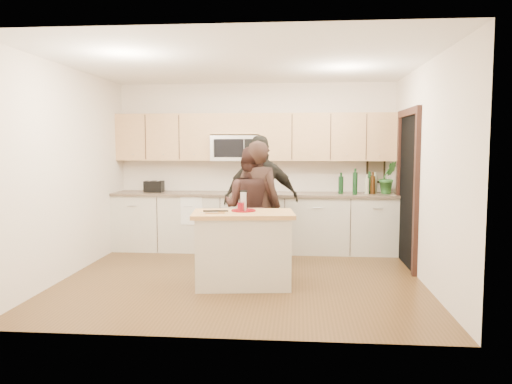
# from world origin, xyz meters

# --- Properties ---
(floor) EXTENTS (4.50, 4.50, 0.00)m
(floor) POSITION_xyz_m (0.00, 0.00, 0.00)
(floor) COLOR brown
(floor) RESTS_ON ground
(room_shell) EXTENTS (4.52, 4.02, 2.71)m
(room_shell) POSITION_xyz_m (0.00, 0.00, 1.73)
(room_shell) COLOR silver
(room_shell) RESTS_ON ground
(back_cabinetry) EXTENTS (4.50, 0.66, 0.94)m
(back_cabinetry) POSITION_xyz_m (0.00, 1.69, 0.47)
(back_cabinetry) COLOR beige
(back_cabinetry) RESTS_ON ground
(upper_cabinetry) EXTENTS (4.50, 0.33, 0.75)m
(upper_cabinetry) POSITION_xyz_m (0.03, 1.83, 1.84)
(upper_cabinetry) COLOR tan
(upper_cabinetry) RESTS_ON ground
(microwave) EXTENTS (0.76, 0.41, 0.40)m
(microwave) POSITION_xyz_m (-0.31, 1.80, 1.65)
(microwave) COLOR silver
(microwave) RESTS_ON ground
(doorway) EXTENTS (0.06, 1.25, 2.20)m
(doorway) POSITION_xyz_m (2.23, 0.90, 1.16)
(doorway) COLOR black
(doorway) RESTS_ON ground
(framed_picture) EXTENTS (0.30, 0.03, 0.38)m
(framed_picture) POSITION_xyz_m (1.95, 1.98, 1.28)
(framed_picture) COLOR black
(framed_picture) RESTS_ON ground
(dish_towel) EXTENTS (0.34, 0.60, 0.48)m
(dish_towel) POSITION_xyz_m (-0.95, 1.50, 0.80)
(dish_towel) COLOR white
(dish_towel) RESTS_ON ground
(island) EXTENTS (1.27, 0.83, 0.90)m
(island) POSITION_xyz_m (0.05, -0.33, 0.45)
(island) COLOR beige
(island) RESTS_ON ground
(red_plate) EXTENTS (0.30, 0.30, 0.02)m
(red_plate) POSITION_xyz_m (0.05, -0.25, 0.91)
(red_plate) COLOR maroon
(red_plate) RESTS_ON island
(box_grater) EXTENTS (0.08, 0.06, 0.24)m
(box_grater) POSITION_xyz_m (0.05, -0.28, 1.04)
(box_grater) COLOR silver
(box_grater) RESTS_ON red_plate
(drink_glass) EXTENTS (0.08, 0.08, 0.11)m
(drink_glass) POSITION_xyz_m (0.03, -0.36, 0.96)
(drink_glass) COLOR maroon
(drink_glass) RESTS_ON island
(cutting_board) EXTENTS (0.25, 0.21, 0.02)m
(cutting_board) POSITION_xyz_m (-0.27, -0.42, 0.91)
(cutting_board) COLOR tan
(cutting_board) RESTS_ON island
(tongs) EXTENTS (0.30, 0.07, 0.02)m
(tongs) POSITION_xyz_m (-0.25, -0.46, 0.93)
(tongs) COLOR black
(tongs) RESTS_ON cutting_board
(knife) EXTENTS (0.21, 0.05, 0.01)m
(knife) POSITION_xyz_m (-0.32, -0.55, 0.92)
(knife) COLOR silver
(knife) RESTS_ON cutting_board
(toaster) EXTENTS (0.29, 0.22, 0.19)m
(toaster) POSITION_xyz_m (-1.62, 1.67, 1.03)
(toaster) COLOR black
(toaster) RESTS_ON back_cabinetry
(bottle_cluster) EXTENTS (0.62, 0.38, 0.40)m
(bottle_cluster) POSITION_xyz_m (1.71, 1.66, 1.11)
(bottle_cluster) COLOR black
(bottle_cluster) RESTS_ON back_cabinetry
(orchid) EXTENTS (0.34, 0.30, 0.51)m
(orchid) POSITION_xyz_m (2.10, 1.72, 1.19)
(orchid) COLOR #2C6528
(orchid) RESTS_ON back_cabinetry
(woman_left) EXTENTS (0.74, 0.60, 1.76)m
(woman_left) POSITION_xyz_m (0.16, 0.54, 0.88)
(woman_left) COLOR black
(woman_left) RESTS_ON ground
(woman_center) EXTENTS (0.97, 0.86, 1.68)m
(woman_center) POSITION_xyz_m (0.06, 0.59, 0.84)
(woman_center) COLOR black
(woman_center) RESTS_ON ground
(woman_right) EXTENTS (1.15, 0.68, 1.84)m
(woman_right) POSITION_xyz_m (0.18, 0.89, 0.92)
(woman_right) COLOR black
(woman_right) RESTS_ON ground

